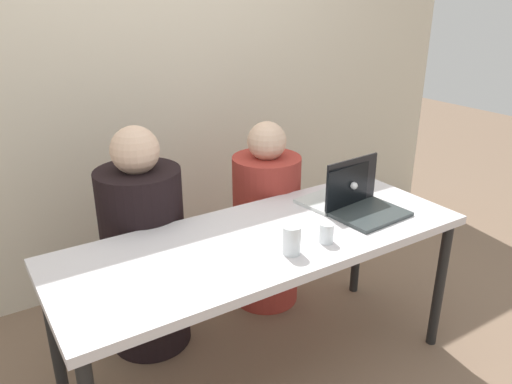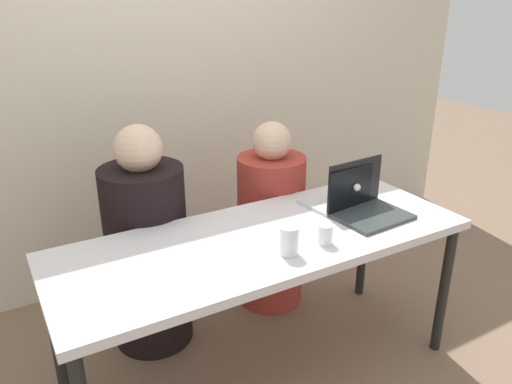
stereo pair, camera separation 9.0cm
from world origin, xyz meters
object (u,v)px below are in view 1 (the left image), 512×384
Objects in this scene: person_on_right at (266,225)px; water_glass_right at (326,234)px; laptop_front_right at (363,202)px; laptop_back_right at (339,194)px; water_glass_center at (292,242)px; person_on_left at (145,253)px.

water_glass_right is at bearing 91.74° from person_on_right.
laptop_front_right is 0.15m from laptop_back_right.
laptop_front_right is 0.54m from water_glass_center.
person_on_left is 1.09m from laptop_front_right.
person_on_left is 1.07× the size of person_on_right.
laptop_back_right is at bearing 124.95° from person_on_right.
person_on_left is at bearing 143.36° from laptop_front_right.
water_glass_center is (-0.50, -0.29, 0.00)m from laptop_back_right.
laptop_front_right is 4.04× the size of water_glass_right.
person_on_left reaches higher than laptop_front_right.
person_on_right is 0.85m from water_glass_center.
person_on_left reaches higher than person_on_right.
person_on_right is at bearing -77.59° from laptop_back_right.
water_glass_center reaches higher than water_glass_right.
person_on_right is at bearing 76.12° from water_glass_right.
laptop_back_right is at bearing 146.33° from person_on_left.
person_on_left reaches higher than water_glass_right.
laptop_front_right is at bearing 89.63° from laptop_back_right.
laptop_back_right is 0.43m from water_glass_right.
laptop_front_right is 2.88× the size of water_glass_center.
laptop_front_right is at bearing 121.77° from person_on_right.
laptop_front_right is at bearing 139.48° from person_on_left.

